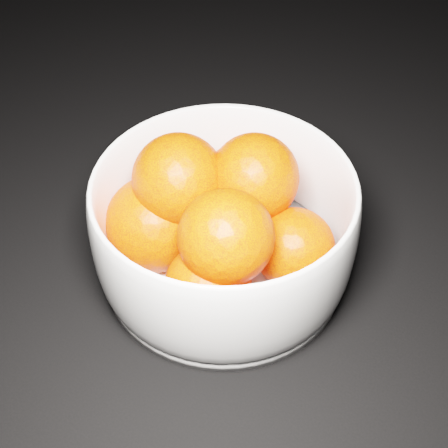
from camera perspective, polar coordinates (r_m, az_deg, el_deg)
The scene contains 3 objects.
ground at distance 0.86m, azimuth 0.95°, elevation 11.64°, with size 3.00×3.00×0.00m, color black.
bowl at distance 0.58m, azimuth -0.00°, elevation -0.42°, with size 0.25×0.25×0.12m.
orange_pile at distance 0.57m, azimuth -0.80°, elevation 0.83°, with size 0.21×0.20×0.14m.
Camera 1 is at (0.44, -0.57, 0.48)m, focal length 50.00 mm.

